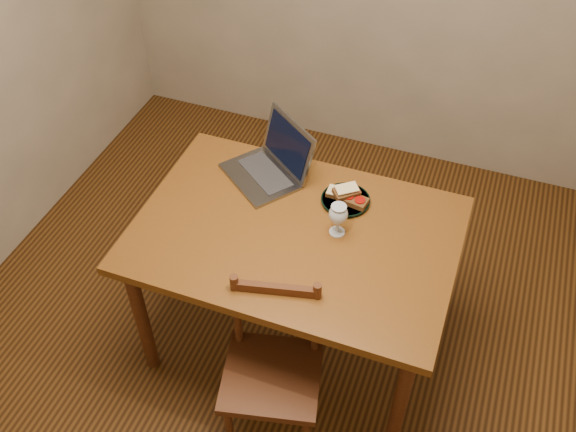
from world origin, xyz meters
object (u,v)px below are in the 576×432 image
(table, at_px, (295,245))
(plate, at_px, (345,200))
(chair, at_px, (272,364))
(milk_glass, at_px, (338,219))
(laptop, at_px, (273,161))

(table, xyz_separation_m, plate, (0.14, 0.23, 0.09))
(table, relative_size, chair, 2.87)
(plate, bearing_deg, table, -120.96)
(table, relative_size, milk_glass, 8.75)
(table, relative_size, plate, 6.24)
(plate, xyz_separation_m, laptop, (-0.36, 0.07, 0.05))
(chair, xyz_separation_m, milk_glass, (0.09, 0.49, 0.37))
(table, xyz_separation_m, chair, (0.07, -0.44, -0.21))
(table, bearing_deg, milk_glass, 18.07)
(laptop, bearing_deg, table, -17.72)
(milk_glass, bearing_deg, table, -161.93)
(chair, xyz_separation_m, laptop, (-0.28, 0.75, 0.36))
(chair, bearing_deg, milk_glass, 66.03)
(chair, height_order, plate, chair)
(chair, distance_m, milk_glass, 0.62)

